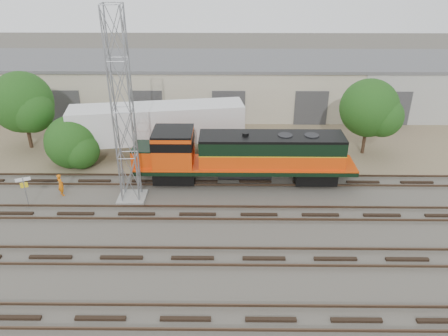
{
  "coord_description": "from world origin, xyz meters",
  "views": [
    {
      "loc": [
        1.95,
        -22.53,
        15.61
      ],
      "look_at": [
        1.69,
        4.0,
        2.2
      ],
      "focal_mm": 35.0,
      "sensor_mm": 36.0,
      "label": 1
    }
  ],
  "objects_px": {
    "locomotive": "(241,155)",
    "worker": "(61,185)",
    "signal_tower": "(123,114)",
    "semi_trailer": "(162,124)"
  },
  "relations": [
    {
      "from": "locomotive",
      "to": "worker",
      "type": "distance_m",
      "value": 12.88
    },
    {
      "from": "signal_tower",
      "to": "semi_trailer",
      "type": "xyz_separation_m",
      "value": [
        1.22,
        7.34,
        -3.55
      ]
    },
    {
      "from": "locomotive",
      "to": "signal_tower",
      "type": "height_order",
      "value": "signal_tower"
    },
    {
      "from": "locomotive",
      "to": "worker",
      "type": "relative_size",
      "value": 9.85
    },
    {
      "from": "signal_tower",
      "to": "semi_trailer",
      "type": "relative_size",
      "value": 0.9
    },
    {
      "from": "semi_trailer",
      "to": "worker",
      "type": "bearing_deg",
      "value": -141.07
    },
    {
      "from": "locomotive",
      "to": "worker",
      "type": "height_order",
      "value": "locomotive"
    },
    {
      "from": "locomotive",
      "to": "semi_trailer",
      "type": "distance_m",
      "value": 8.06
    },
    {
      "from": "locomotive",
      "to": "worker",
      "type": "bearing_deg",
      "value": -171.17
    },
    {
      "from": "signal_tower",
      "to": "semi_trailer",
      "type": "height_order",
      "value": "signal_tower"
    }
  ]
}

